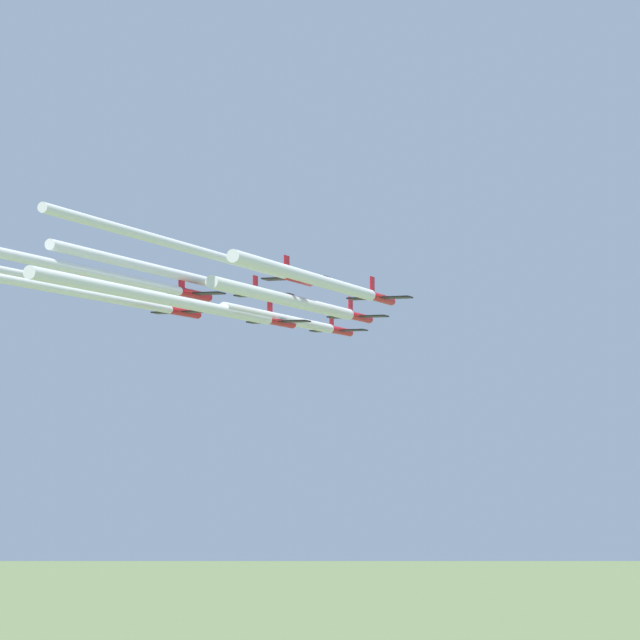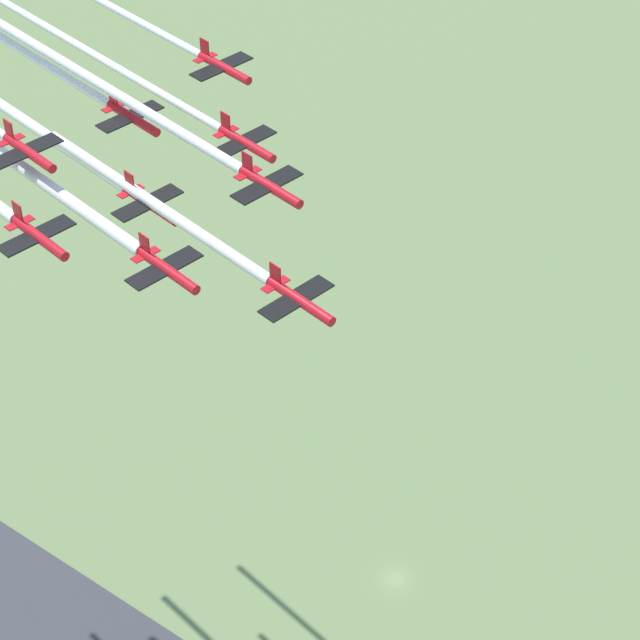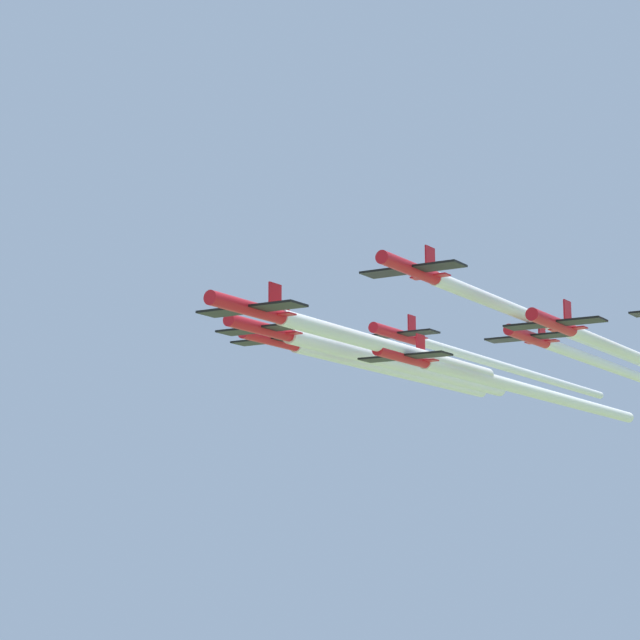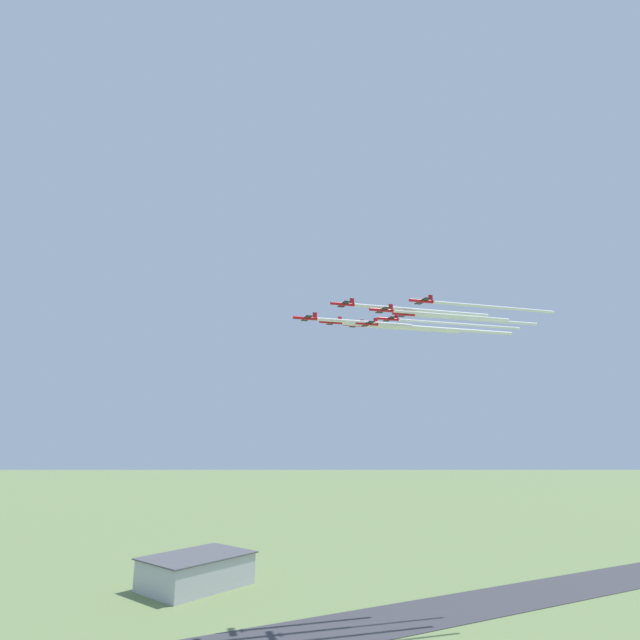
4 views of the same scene
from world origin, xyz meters
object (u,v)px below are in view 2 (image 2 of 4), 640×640
jet_0 (298,299)px  jet_3 (245,142)px  jet_5 (38,236)px  jet_4 (149,203)px  jet_8 (27,151)px  jet_2 (166,269)px  jet_1 (269,185)px  jet_7 (131,117)px  jet_6 (223,67)px

jet_0 → jet_3: size_ratio=1.00×
jet_3 → jet_5: jet_5 is taller
jet_5 → jet_3: bearing=-180.0°
jet_4 → jet_5: bearing=0.0°
jet_8 → jet_4: bearing=120.5°
jet_5 → jet_8: bearing=-120.5°
jet_2 → jet_3: bearing=-150.5°
jet_1 → jet_5: jet_1 is taller
jet_3 → jet_1: bearing=59.5°
jet_1 → jet_5: bearing=-29.5°
jet_4 → jet_8: bearing=-59.5°
jet_1 → jet_3: 13.00m
jet_0 → jet_5: jet_5 is taller
jet_7 → jet_8: bearing=0.0°
jet_3 → jet_6: 12.85m
jet_0 → jet_1: 13.29m
jet_5 → jet_1: bearing=150.5°
jet_1 → jet_2: (-7.22, -10.63, -3.17)m
jet_4 → jet_8: 13.28m
jet_3 → jet_6: (-5.43, 11.45, 2.14)m
jet_4 → jet_6: bearing=-150.5°
jet_3 → jet_7: bearing=-59.5°
jet_3 → jet_7: (-12.65, 0.82, 1.04)m
jet_2 → jet_5: bearing=-59.5°
jet_6 → jet_7: size_ratio=1.00×
jet_7 → jet_8: jet_8 is taller
jet_2 → jet_3: jet_3 is taller
jet_2 → jet_8: size_ratio=1.00×
jet_1 → jet_4: size_ratio=1.00×
jet_2 → jet_6: 33.82m
jet_8 → jet_6: bearing=-180.0°
jet_0 → jet_3: 25.37m
jet_7 → jet_8: size_ratio=1.00×
jet_1 → jet_6: bearing=-120.5°
jet_1 → jet_3: size_ratio=1.00×
jet_5 → jet_6: jet_6 is taller
jet_4 → jet_3: bearing=-180.0°
jet_7 → jet_8: (-7.22, -10.63, 1.36)m
jet_0 → jet_6: size_ratio=1.00×
jet_6 → jet_7: jet_6 is taller
jet_4 → jet_1: bearing=120.5°
jet_1 → jet_6: 25.36m
jet_0 → jet_7: bearing=-101.1°
jet_5 → jet_7: (1.79, 22.08, 0.13)m
jet_0 → jet_4: (-18.08, 12.27, -0.42)m
jet_7 → jet_6: bearing=180.0°
jet_4 → jet_7: size_ratio=1.00×
jet_4 → jet_5: jet_5 is taller
jet_1 → jet_3: bearing=-120.5°
jet_1 → jet_3: jet_1 is taller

